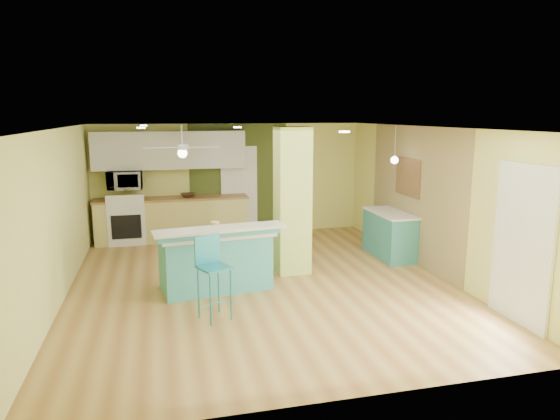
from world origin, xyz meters
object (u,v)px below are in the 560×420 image
at_px(side_counter, 389,234).
at_px(canister, 215,226).
at_px(peninsula, 216,258).
at_px(fruit_bowl, 188,195).
at_px(bar_stool, 211,264).

xyz_separation_m(side_counter, canister, (-3.44, -0.98, 0.55)).
relative_size(peninsula, canister, 13.31).
relative_size(fruit_bowl, canister, 2.17).
bearing_deg(peninsula, bar_stool, -106.78).
distance_m(bar_stool, side_counter, 4.22).
xyz_separation_m(bar_stool, fruit_bowl, (-0.04, 4.40, 0.23)).
bearing_deg(peninsula, fruit_bowl, 86.01).
xyz_separation_m(bar_stool, canister, (0.19, 1.16, 0.24)).
bearing_deg(fruit_bowl, bar_stool, -89.52).
bearing_deg(side_counter, fruit_bowl, 148.33).
bearing_deg(canister, peninsula, -107.25).
height_order(bar_stool, canister, bar_stool).
bearing_deg(fruit_bowl, peninsula, -86.22).
height_order(peninsula, side_counter, peninsula).
relative_size(bar_stool, fruit_bowl, 3.42).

